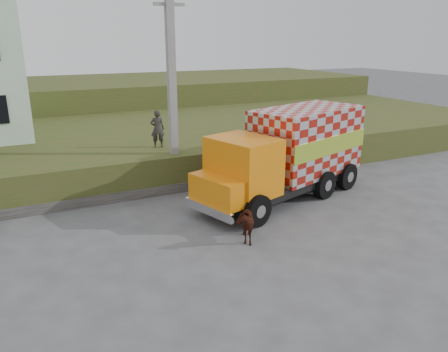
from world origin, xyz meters
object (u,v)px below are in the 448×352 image
utility_pole (172,90)px  cow (244,223)px  cargo_truck (289,153)px  pedestrian (157,129)px

utility_pole → cow: utility_pole is taller
utility_pole → cargo_truck: 5.21m
utility_pole → cow: size_ratio=5.91×
utility_pole → cargo_truck: (3.74, -2.77, -2.33)m
utility_pole → cargo_truck: bearing=-36.5°
cow → pedestrian: size_ratio=0.84×
cargo_truck → pedestrian: size_ratio=4.93×
cargo_truck → cow: (-3.48, -2.76, -1.17)m
pedestrian → cow: bearing=110.9°
cargo_truck → cow: size_ratio=5.87×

